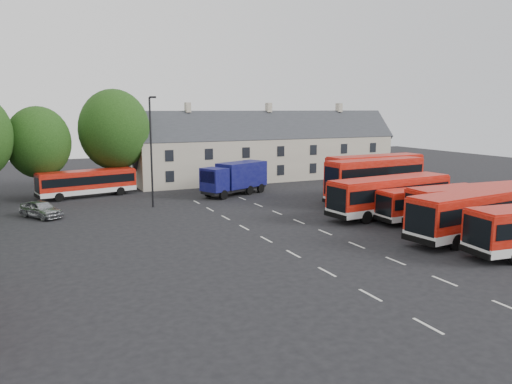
# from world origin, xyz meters

# --- Properties ---
(ground) EXTENTS (140.00, 140.00, 0.00)m
(ground) POSITION_xyz_m (0.00, 0.00, 0.00)
(ground) COLOR black
(ground) RESTS_ON ground
(lane_markings) EXTENTS (5.15, 33.80, 0.01)m
(lane_markings) POSITION_xyz_m (2.50, 2.00, 0.01)
(lane_markings) COLOR beige
(lane_markings) RESTS_ON ground
(terrace_houses) EXTENTS (35.70, 7.13, 10.06)m
(terrace_houses) POSITION_xyz_m (14.00, 30.00, 3.86)
(terrace_houses) COLOR beige
(terrace_houses) RESTS_ON ground
(bus_row_b) EXTENTS (12.45, 4.16, 3.45)m
(bus_row_b) POSITION_xyz_m (13.97, -4.10, 2.07)
(bus_row_b) COLOR silver
(bus_row_b) RESTS_ON ground
(bus_row_c) EXTENTS (11.63, 3.41, 3.25)m
(bus_row_c) POSITION_xyz_m (16.96, -1.04, 1.95)
(bus_row_c) COLOR silver
(bus_row_c) RESTS_ON ground
(bus_row_d) EXTENTS (9.95, 2.41, 2.81)m
(bus_row_d) POSITION_xyz_m (15.22, 1.69, 1.69)
(bus_row_d) COLOR silver
(bus_row_d) RESTS_ON ground
(bus_row_e) EXTENTS (12.33, 3.98, 3.42)m
(bus_row_e) POSITION_xyz_m (13.31, 4.62, 2.06)
(bus_row_e) COLOR silver
(bus_row_e) RESTS_ON ground
(bus_dd_south) EXTENTS (10.92, 3.32, 4.41)m
(bus_dd_south) POSITION_xyz_m (15.86, 10.01, 2.51)
(bus_dd_south) COLOR silver
(bus_dd_south) RESTS_ON ground
(bus_dd_north) EXTENTS (11.07, 2.91, 4.51)m
(bus_dd_north) POSITION_xyz_m (17.80, 12.47, 2.57)
(bus_dd_north) COLOR silver
(bus_dd_north) RESTS_ON ground
(bus_north) EXTENTS (10.32, 4.20, 2.85)m
(bus_north) POSITION_xyz_m (-9.58, 25.82, 1.71)
(bus_north) COLOR silver
(bus_north) RESTS_ON ground
(box_truck) EXTENTS (8.35, 5.48, 3.51)m
(box_truck) POSITION_xyz_m (5.25, 20.46, 1.97)
(box_truck) COLOR black
(box_truck) RESTS_ON ground
(silver_car) EXTENTS (3.84, 4.73, 1.51)m
(silver_car) POSITION_xyz_m (-14.44, 16.75, 0.76)
(silver_car) COLOR #979A9E
(silver_car) RESTS_ON ground
(lamppost) EXTENTS (0.73, 0.37, 10.45)m
(lamppost) POSITION_xyz_m (-4.53, 17.42, 5.58)
(lamppost) COLOR black
(lamppost) RESTS_ON ground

